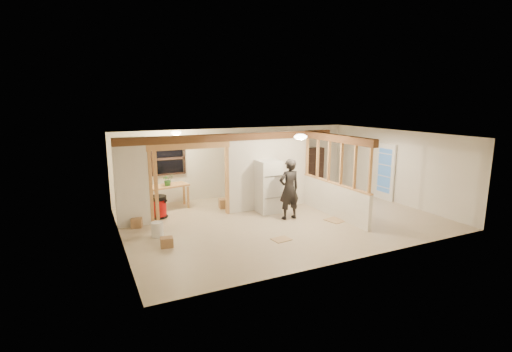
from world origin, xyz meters
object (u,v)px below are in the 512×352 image
refrigerator (268,186)px  bookshelf (314,168)px  work_table (169,197)px  shop_vac (159,207)px  woman (289,189)px

refrigerator → bookshelf: (3.22, 2.24, -0.01)m
work_table → bookshelf: bookshelf is taller
work_table → shop_vac: bearing=-131.9°
woman → shop_vac: (-3.49, 1.76, -0.56)m
refrigerator → woman: size_ratio=0.91×
work_table → bookshelf: size_ratio=0.77×
woman → work_table: woman is taller
refrigerator → woman: (0.23, -0.89, 0.08)m
refrigerator → shop_vac: refrigerator is taller
shop_vac → work_table: bearing=60.1°
woman → shop_vac: size_ratio=2.64×
refrigerator → work_table: refrigerator is taller
refrigerator → shop_vac: bearing=165.0°
refrigerator → woman: 0.92m
work_table → bookshelf: 6.00m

